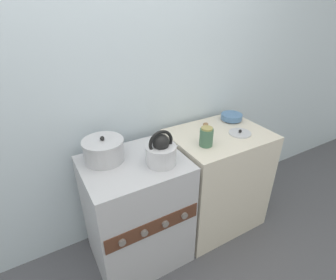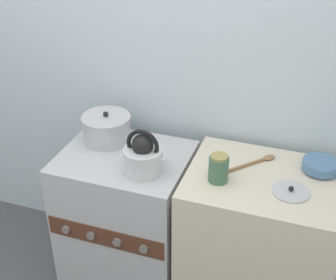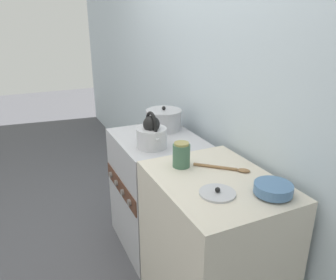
# 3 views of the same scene
# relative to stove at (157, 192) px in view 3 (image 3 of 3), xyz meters

# --- Properties ---
(ground_plane) EXTENTS (12.00, 12.00, 0.00)m
(ground_plane) POSITION_rel_stove_xyz_m (0.00, -0.27, -0.42)
(ground_plane) COLOR #4C4C51
(wall_back) EXTENTS (7.00, 0.06, 2.50)m
(wall_back) POSITION_rel_stove_xyz_m (0.00, 0.37, 0.83)
(wall_back) COLOR silver
(wall_back) RESTS_ON ground_plane
(stove) EXTENTS (0.66, 0.56, 0.85)m
(stove) POSITION_rel_stove_xyz_m (0.00, 0.00, 0.00)
(stove) COLOR #B2B2B7
(stove) RESTS_ON ground_plane
(counter) EXTENTS (0.74, 0.57, 0.86)m
(counter) POSITION_rel_stove_xyz_m (0.72, 0.02, 0.01)
(counter) COLOR beige
(counter) RESTS_ON ground_plane
(kettle) EXTENTS (0.23, 0.19, 0.23)m
(kettle) POSITION_rel_stove_xyz_m (0.15, -0.10, 0.51)
(kettle) COLOR silver
(kettle) RESTS_ON stove
(cooking_pot) EXTENTS (0.26, 0.26, 0.17)m
(cooking_pot) POSITION_rel_stove_xyz_m (-0.15, 0.12, 0.50)
(cooking_pot) COLOR #B2B2B7
(cooking_pot) RESTS_ON stove
(enamel_bowl) EXTENTS (0.17, 0.17, 0.06)m
(enamel_bowl) POSITION_rel_stove_xyz_m (0.96, 0.16, 0.47)
(enamel_bowl) COLOR #4C729E
(enamel_bowl) RESTS_ON counter
(storage_jar) EXTENTS (0.09, 0.09, 0.14)m
(storage_jar) POSITION_rel_stove_xyz_m (0.51, -0.07, 0.51)
(storage_jar) COLOR #3F664C
(storage_jar) RESTS_ON counter
(loose_pot_lid) EXTENTS (0.17, 0.17, 0.03)m
(loose_pot_lid) POSITION_rel_stove_xyz_m (0.85, -0.06, 0.45)
(loose_pot_lid) COLOR #B2B2B7
(loose_pot_lid) RESTS_ON counter
(wooden_spoon) EXTENTS (0.22, 0.24, 0.02)m
(wooden_spoon) POSITION_rel_stove_xyz_m (0.65, 0.13, 0.45)
(wooden_spoon) COLOR olive
(wooden_spoon) RESTS_ON counter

